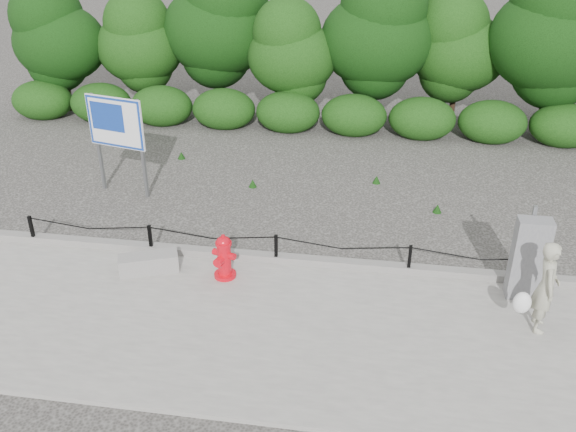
{
  "coord_description": "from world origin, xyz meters",
  "views": [
    {
      "loc": [
        1.78,
        -9.82,
        6.27
      ],
      "look_at": [
        0.2,
        0.2,
        1.0
      ],
      "focal_mm": 38.0,
      "sensor_mm": 36.0,
      "label": 1
    }
  ],
  "objects_px": {
    "fire_hydrant": "(224,257)",
    "concrete_block": "(149,263)",
    "pedestrian": "(545,288)",
    "utility_cabinet": "(528,259)",
    "advertising_sign": "(116,127)"
  },
  "relations": [
    {
      "from": "fire_hydrant",
      "to": "concrete_block",
      "type": "xyz_separation_m",
      "value": [
        -1.45,
        -0.04,
        -0.24
      ]
    },
    {
      "from": "pedestrian",
      "to": "utility_cabinet",
      "type": "distance_m",
      "value": 0.91
    },
    {
      "from": "concrete_block",
      "to": "advertising_sign",
      "type": "xyz_separation_m",
      "value": [
        -1.88,
        3.35,
        1.42
      ]
    },
    {
      "from": "pedestrian",
      "to": "concrete_block",
      "type": "bearing_deg",
      "value": 90.0
    },
    {
      "from": "pedestrian",
      "to": "concrete_block",
      "type": "distance_m",
      "value": 6.88
    },
    {
      "from": "pedestrian",
      "to": "advertising_sign",
      "type": "distance_m",
      "value": 9.61
    },
    {
      "from": "pedestrian",
      "to": "utility_cabinet",
      "type": "xyz_separation_m",
      "value": [
        -0.07,
        0.9,
        -0.02
      ]
    },
    {
      "from": "utility_cabinet",
      "to": "advertising_sign",
      "type": "xyz_separation_m",
      "value": [
        -8.63,
        3.08,
        0.84
      ]
    },
    {
      "from": "pedestrian",
      "to": "advertising_sign",
      "type": "height_order",
      "value": "advertising_sign"
    },
    {
      "from": "fire_hydrant",
      "to": "utility_cabinet",
      "type": "bearing_deg",
      "value": 20.37
    },
    {
      "from": "utility_cabinet",
      "to": "fire_hydrant",
      "type": "bearing_deg",
      "value": -177.48
    },
    {
      "from": "concrete_block",
      "to": "utility_cabinet",
      "type": "bearing_deg",
      "value": 2.23
    },
    {
      "from": "fire_hydrant",
      "to": "concrete_block",
      "type": "bearing_deg",
      "value": -160.58
    },
    {
      "from": "fire_hydrant",
      "to": "utility_cabinet",
      "type": "relative_size",
      "value": 0.53
    },
    {
      "from": "fire_hydrant",
      "to": "utility_cabinet",
      "type": "xyz_separation_m",
      "value": [
        5.3,
        0.23,
        0.34
      ]
    }
  ]
}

